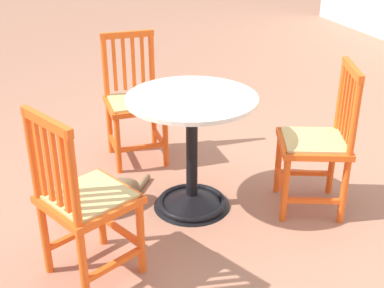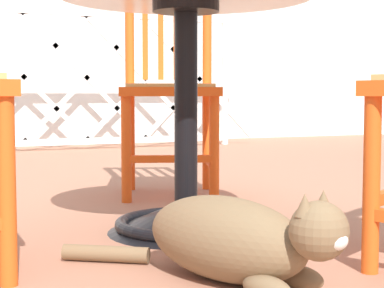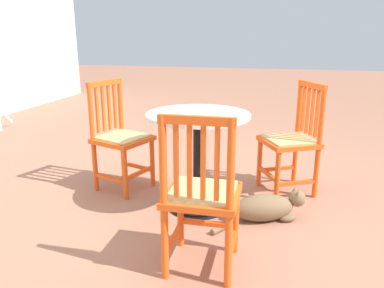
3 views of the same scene
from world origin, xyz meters
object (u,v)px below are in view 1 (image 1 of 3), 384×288
tabby_cat (103,198)px  orange_chair_at_corner (134,103)px  cafe_table (192,166)px  orange_chair_tucked_in (84,201)px  orange_chair_facing_out (318,143)px

tabby_cat → orange_chair_at_corner: bearing=152.7°
orange_chair_at_corner → tabby_cat: orange_chair_at_corner is taller
orange_chair_at_corner → cafe_table: bearing=14.0°
cafe_table → tabby_cat: 0.58m
orange_chair_tucked_in → tabby_cat: orange_chair_tucked_in is taller
orange_chair_facing_out → orange_chair_tucked_in: same height
cafe_table → orange_chair_at_corner: size_ratio=0.83×
cafe_table → orange_chair_at_corner: (-0.77, -0.19, 0.15)m
orange_chair_at_corner → tabby_cat: 0.83m
orange_chair_tucked_in → tabby_cat: size_ratio=1.45×
cafe_table → tabby_cat: size_ratio=1.21×
orange_chair_tucked_in → tabby_cat: (-0.57, 0.15, -0.34)m
orange_chair_at_corner → orange_chair_tucked_in: same height
orange_chair_facing_out → tabby_cat: (-0.32, -1.25, -0.34)m
orange_chair_tucked_in → tabby_cat: bearing=165.6°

